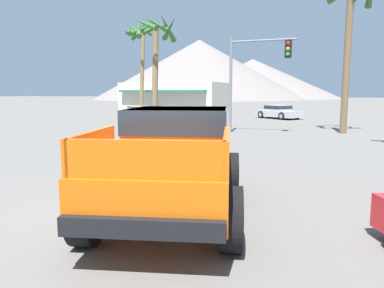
{
  "coord_description": "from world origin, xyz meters",
  "views": [
    {
      "loc": [
        3.06,
        -6.06,
        2.25
      ],
      "look_at": [
        0.38,
        1.04,
        1.19
      ],
      "focal_mm": 35.0,
      "sensor_mm": 36.0,
      "label": 1
    }
  ],
  "objects_px": {
    "traffic_light_main": "(256,66)",
    "palm_tree_tall": "(351,16)",
    "parked_car_silver": "(278,112)",
    "parked_car_tan": "(139,113)",
    "orange_pickup_truck": "(175,154)",
    "palm_tree_short": "(154,44)",
    "palm_tree_leaning": "(140,47)"
  },
  "relations": [
    {
      "from": "parked_car_silver",
      "to": "palm_tree_short",
      "type": "height_order",
      "value": "palm_tree_short"
    },
    {
      "from": "parked_car_tan",
      "to": "palm_tree_short",
      "type": "xyz_separation_m",
      "value": [
        4.31,
        -5.66,
        4.65
      ]
    },
    {
      "from": "traffic_light_main",
      "to": "palm_tree_leaning",
      "type": "bearing_deg",
      "value": 139.14
    },
    {
      "from": "palm_tree_leaning",
      "to": "orange_pickup_truck",
      "type": "bearing_deg",
      "value": -60.37
    },
    {
      "from": "palm_tree_short",
      "to": "palm_tree_leaning",
      "type": "xyz_separation_m",
      "value": [
        -6.61,
        10.32,
        1.2
      ]
    },
    {
      "from": "parked_car_silver",
      "to": "traffic_light_main",
      "type": "distance_m",
      "value": 12.47
    },
    {
      "from": "palm_tree_tall",
      "to": "palm_tree_leaning",
      "type": "relative_size",
      "value": 0.96
    },
    {
      "from": "orange_pickup_truck",
      "to": "traffic_light_main",
      "type": "relative_size",
      "value": 1.02
    },
    {
      "from": "orange_pickup_truck",
      "to": "palm_tree_tall",
      "type": "xyz_separation_m",
      "value": [
        3.39,
        15.53,
        5.1
      ]
    },
    {
      "from": "parked_car_silver",
      "to": "palm_tree_leaning",
      "type": "bearing_deg",
      "value": -48.82
    },
    {
      "from": "palm_tree_short",
      "to": "palm_tree_leaning",
      "type": "relative_size",
      "value": 0.8
    },
    {
      "from": "traffic_light_main",
      "to": "parked_car_tan",
      "type": "bearing_deg",
      "value": 148.23
    },
    {
      "from": "palm_tree_short",
      "to": "palm_tree_leaning",
      "type": "distance_m",
      "value": 12.31
    },
    {
      "from": "parked_car_tan",
      "to": "palm_tree_short",
      "type": "distance_m",
      "value": 8.5
    },
    {
      "from": "parked_car_silver",
      "to": "palm_tree_short",
      "type": "distance_m",
      "value": 13.46
    },
    {
      "from": "palm_tree_short",
      "to": "palm_tree_tall",
      "type": "bearing_deg",
      "value": 2.5
    },
    {
      "from": "orange_pickup_truck",
      "to": "palm_tree_short",
      "type": "height_order",
      "value": "palm_tree_short"
    },
    {
      "from": "traffic_light_main",
      "to": "palm_tree_short",
      "type": "distance_m",
      "value": 6.86
    },
    {
      "from": "traffic_light_main",
      "to": "palm_tree_tall",
      "type": "xyz_separation_m",
      "value": [
        4.62,
        1.58,
        2.54
      ]
    },
    {
      "from": "parked_car_silver",
      "to": "parked_car_tan",
      "type": "bearing_deg",
      "value": -24.98
    },
    {
      "from": "parked_car_tan",
      "to": "palm_tree_tall",
      "type": "relative_size",
      "value": 0.52
    },
    {
      "from": "parked_car_silver",
      "to": "traffic_light_main",
      "type": "bearing_deg",
      "value": 39.91
    },
    {
      "from": "parked_car_tan",
      "to": "traffic_light_main",
      "type": "bearing_deg",
      "value": -72.05
    },
    {
      "from": "traffic_light_main",
      "to": "palm_tree_short",
      "type": "bearing_deg",
      "value": 170.62
    },
    {
      "from": "orange_pickup_truck",
      "to": "traffic_light_main",
      "type": "bearing_deg",
      "value": 80.27
    },
    {
      "from": "parked_car_tan",
      "to": "parked_car_silver",
      "type": "bearing_deg",
      "value": -13.44
    },
    {
      "from": "orange_pickup_truck",
      "to": "palm_tree_leaning",
      "type": "xyz_separation_m",
      "value": [
        -14.43,
        25.36,
        5.33
      ]
    },
    {
      "from": "orange_pickup_truck",
      "to": "palm_tree_leaning",
      "type": "relative_size",
      "value": 0.62
    },
    {
      "from": "parked_car_tan",
      "to": "palm_tree_tall",
      "type": "distance_m",
      "value": 17.3
    },
    {
      "from": "parked_car_tan",
      "to": "palm_tree_leaning",
      "type": "xyz_separation_m",
      "value": [
        -2.29,
        4.66,
        5.85
      ]
    },
    {
      "from": "orange_pickup_truck",
      "to": "traffic_light_main",
      "type": "distance_m",
      "value": 14.24
    },
    {
      "from": "traffic_light_main",
      "to": "parked_car_silver",
      "type": "bearing_deg",
      "value": 91.72
    }
  ]
}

